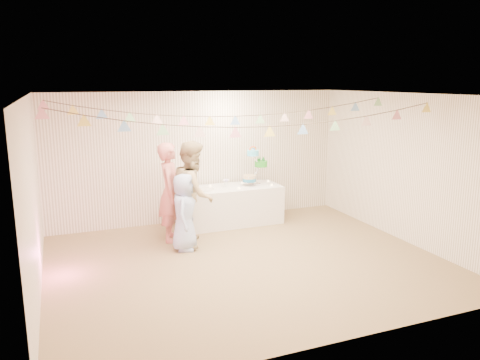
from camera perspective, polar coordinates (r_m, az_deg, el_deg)
name	(u,v)px	position (r m, az deg, el deg)	size (l,w,h in m)	color
floor	(247,262)	(7.49, 0.84, -9.97)	(6.00, 6.00, 0.00)	olive
ceiling	(247,95)	(6.94, 0.91, 10.35)	(6.00, 6.00, 0.00)	silver
back_wall	(200,157)	(9.42, -4.95, 2.81)	(6.00, 6.00, 0.00)	white
front_wall	(339,229)	(4.96, 12.03, -5.91)	(6.00, 6.00, 0.00)	white
left_wall	(32,200)	(6.60, -24.00, -2.22)	(5.00, 5.00, 0.00)	white
right_wall	(405,168)	(8.68, 19.51, 1.36)	(5.00, 5.00, 0.00)	white
table	(230,205)	(9.30, -1.20, -3.10)	(2.00, 0.80, 0.75)	white
cake_stand	(255,167)	(9.38, 1.82, 1.64)	(0.65, 0.38, 0.72)	silver
cake_bottom	(249,181)	(9.32, 1.11, -0.15)	(0.31, 0.31, 0.15)	teal
cake_middle	(261,166)	(9.53, 2.60, 1.77)	(0.27, 0.27, 0.22)	green
cake_top_tier	(253,154)	(9.28, 1.57, 3.19)	(0.25, 0.25, 0.19)	#4CC7F1
platter	(206,189)	(8.99, -4.20, -1.13)	(0.33, 0.33, 0.02)	white
posy	(226,183)	(9.21, -1.74, -0.33)	(0.14, 0.14, 0.16)	white
person_adult_a	(170,192)	(8.32, -8.47, -1.47)	(0.64, 0.42, 1.76)	#CC706A
person_adult_b	(193,193)	(8.09, -5.69, -1.60)	(0.88, 0.69, 1.81)	tan
person_child	(184,212)	(7.88, -6.83, -3.90)	(0.64, 0.42, 1.31)	#A6BAEB
bunting_back	(222,108)	(7.98, -2.15, 8.77)	(5.60, 1.10, 0.40)	pink
bunting_front	(253,115)	(6.77, 1.56, 7.93)	(5.60, 0.90, 0.36)	#72A5E5
tealight_0	(193,191)	(8.82, -5.75, -1.38)	(0.04, 0.04, 0.03)	#FFD88C
tealight_1	(210,186)	(9.26, -3.63, -0.70)	(0.04, 0.04, 0.03)	#FFD88C
tealight_2	(239,188)	(9.04, -0.13, -0.99)	(0.04, 0.04, 0.03)	#FFD88C
tealight_3	(242,183)	(9.52, 0.30, -0.31)	(0.04, 0.04, 0.03)	#FFD88C
tealight_4	(272,185)	(9.35, 3.89, -0.57)	(0.04, 0.04, 0.03)	#FFD88C
tealight_5	(268,181)	(9.68, 3.48, -0.14)	(0.04, 0.04, 0.03)	#FFD88C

